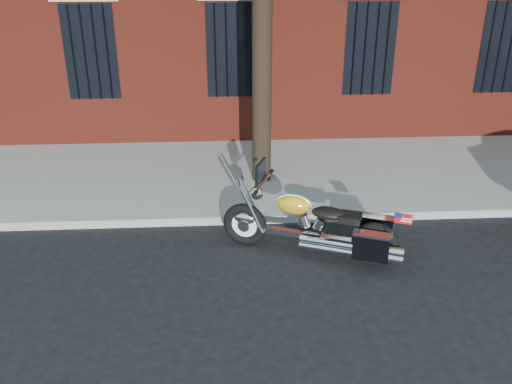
{
  "coord_description": "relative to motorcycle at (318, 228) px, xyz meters",
  "views": [
    {
      "loc": [
        -0.2,
        -7.3,
        4.69
      ],
      "look_at": [
        0.27,
        0.8,
        0.85
      ],
      "focal_mm": 40.0,
      "sensor_mm": 36.0,
      "label": 1
    }
  ],
  "objects": [
    {
      "name": "sidewalk",
      "position": [
        -1.17,
        3.05,
        -0.42
      ],
      "size": [
        40.0,
        3.6,
        0.15
      ],
      "primitive_type": "cube",
      "color": "gray",
      "rests_on": "ground"
    },
    {
      "name": "motorcycle",
      "position": [
        0.0,
        0.0,
        0.0
      ],
      "size": [
        2.64,
        1.51,
        1.46
      ],
      "rotation": [
        0.0,
        0.0,
        -0.37
      ],
      "color": "black",
      "rests_on": "ground"
    },
    {
      "name": "curb",
      "position": [
        -1.17,
        1.17,
        -0.42
      ],
      "size": [
        40.0,
        0.16,
        0.15
      ],
      "primitive_type": "cube",
      "color": "gray",
      "rests_on": "ground"
    },
    {
      "name": "ground",
      "position": [
        -1.17,
        -0.21,
        -0.49
      ],
      "size": [
        120.0,
        120.0,
        0.0
      ],
      "primitive_type": "plane",
      "color": "black",
      "rests_on": "ground"
    }
  ]
}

